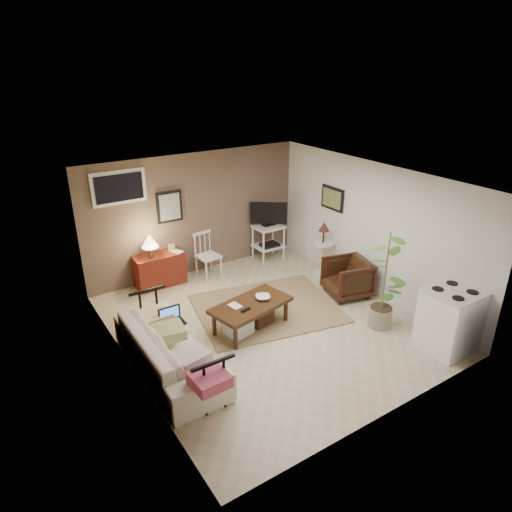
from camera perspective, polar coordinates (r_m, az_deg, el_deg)
floor at (r=7.58m, az=1.42°, el=-8.47°), size 5.00×5.00×0.00m
art_back at (r=8.75m, az=-10.76°, el=6.06°), size 0.50×0.03×0.60m
art_right at (r=9.00m, az=9.54°, el=7.12°), size 0.03×0.60×0.45m
window at (r=8.33m, az=-16.77°, el=8.18°), size 0.96×0.03×0.60m
rug at (r=7.99m, az=1.37°, el=-6.55°), size 2.71×2.34×0.02m
coffee_table at (r=7.32m, az=-0.68°, el=-7.25°), size 1.40×0.91×0.49m
sofa at (r=6.48m, az=-10.87°, el=-10.59°), size 0.64×2.21×0.86m
sofa_pillows at (r=6.24m, az=-9.56°, el=-10.84°), size 0.42×2.10×0.15m
sofa_end_rails at (r=6.55m, az=-9.79°, el=-10.72°), size 0.59×2.21×0.74m
laptop at (r=6.77m, az=-10.56°, el=-7.63°), size 0.34×0.25×0.23m
red_console at (r=8.83m, az=-12.05°, el=-1.36°), size 0.93×0.42×1.08m
spindle_chair at (r=9.03m, az=-6.05°, el=-0.03°), size 0.45×0.45×0.90m
tv_stand at (r=9.65m, az=1.60°, el=3.29°), size 0.65×0.49×1.27m
side_table at (r=9.08m, az=8.39°, el=1.74°), size 0.41×0.41×1.10m
armchair at (r=8.44m, az=11.35°, el=-2.48°), size 0.85×0.88×0.76m
potted_plant at (r=7.38m, az=15.84°, el=-2.56°), size 0.41×0.41×1.66m
stove at (r=7.35m, az=23.02°, el=-7.32°), size 0.74×0.69×0.97m
bowl at (r=7.30m, az=0.88°, el=-4.59°), size 0.24×0.15×0.23m
book_table at (r=7.06m, az=-3.15°, el=-5.77°), size 0.15×0.04×0.21m
book_console at (r=8.69m, az=-10.22°, el=0.95°), size 0.16×0.08×0.22m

